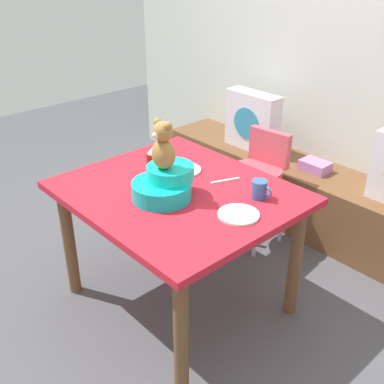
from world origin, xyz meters
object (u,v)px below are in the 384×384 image
at_px(coffee_mug, 260,190).
at_px(dinner_plate_near, 239,215).
at_px(pillow_floral_left, 252,121).
at_px(teddy_bear, 163,146).
at_px(highchair, 257,173).
at_px(ketchup_bottle, 153,164).
at_px(book_stack, 315,166).
at_px(infant_seat_teal, 165,184).
at_px(dining_table, 178,207).
at_px(dinner_plate_far, 183,170).

relative_size(coffee_mug, dinner_plate_near, 0.60).
bearing_deg(pillow_floral_left, teddy_bear, -66.56).
height_order(pillow_floral_left, highchair, pillow_floral_left).
bearing_deg(teddy_bear, ketchup_bottle, 156.63).
xyz_separation_m(pillow_floral_left, book_stack, (0.58, 0.02, -0.18)).
xyz_separation_m(infant_seat_teal, dinner_plate_near, (0.38, 0.14, -0.07)).
bearing_deg(pillow_floral_left, dining_table, -65.48).
bearing_deg(book_stack, teddy_bear, -90.10).
relative_size(book_stack, teddy_bear, 0.80).
height_order(pillow_floral_left, dining_table, pillow_floral_left).
xyz_separation_m(highchair, ketchup_bottle, (-0.05, -0.83, 0.31)).
bearing_deg(pillow_floral_left, dinner_plate_far, -68.90).
bearing_deg(dinner_plate_near, highchair, 124.55).
height_order(ketchup_bottle, dinner_plate_near, ketchup_bottle).
bearing_deg(ketchup_bottle, book_stack, 80.69).
height_order(pillow_floral_left, coffee_mug, pillow_floral_left).
bearing_deg(dinner_plate_near, ketchup_bottle, -174.99).
bearing_deg(teddy_bear, pillow_floral_left, 113.44).
relative_size(pillow_floral_left, highchair, 0.56).
relative_size(teddy_bear, ketchup_bottle, 1.35).
distance_m(book_stack, coffee_mug, 1.10).
height_order(pillow_floral_left, teddy_bear, teddy_bear).
bearing_deg(book_stack, highchair, -109.94).
bearing_deg(pillow_floral_left, ketchup_bottle, -73.32).
relative_size(book_stack, dinner_plate_near, 1.00).
height_order(book_stack, coffee_mug, coffee_mug).
distance_m(dining_table, dinner_plate_near, 0.41).
height_order(dining_table, infant_seat_teal, infant_seat_teal).
height_order(pillow_floral_left, dinner_plate_far, pillow_floral_left).
distance_m(pillow_floral_left, book_stack, 0.61).
relative_size(infant_seat_teal, dinner_plate_far, 1.65).
relative_size(ketchup_bottle, dinner_plate_far, 0.92).
relative_size(book_stack, highchair, 0.25).
bearing_deg(infant_seat_teal, coffee_mug, 46.49).
bearing_deg(infant_seat_teal, ketchup_bottle, 156.76).
bearing_deg(dinner_plate_near, infant_seat_teal, -159.83).
distance_m(infant_seat_teal, teddy_bear, 0.21).
bearing_deg(highchair, infant_seat_teal, -80.34).
bearing_deg(dinner_plate_near, teddy_bear, -159.76).
relative_size(pillow_floral_left, book_stack, 2.20).
bearing_deg(infant_seat_teal, dinner_plate_near, 20.17).
bearing_deg(coffee_mug, dining_table, -144.55).
distance_m(teddy_bear, ketchup_bottle, 0.29).
bearing_deg(dinner_plate_far, coffee_mug, 8.28).
bearing_deg(infant_seat_teal, dining_table, 99.12).
xyz_separation_m(coffee_mug, dinner_plate_near, (0.05, -0.21, -0.04)).
height_order(highchair, dinner_plate_far, highchair).
bearing_deg(dinner_plate_near, dining_table, -174.45).
height_order(dining_table, dinner_plate_near, dinner_plate_near).
bearing_deg(ketchup_bottle, coffee_mug, 25.83).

